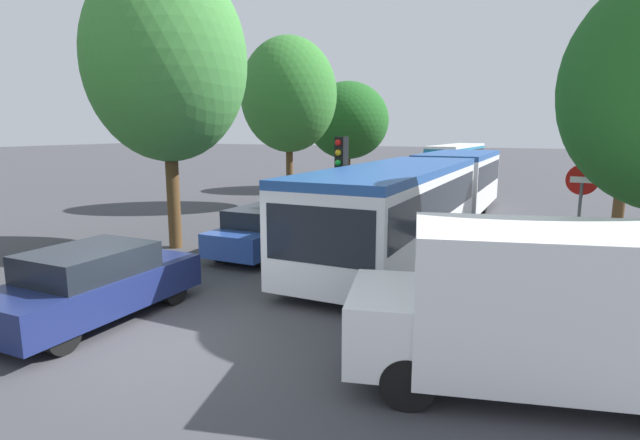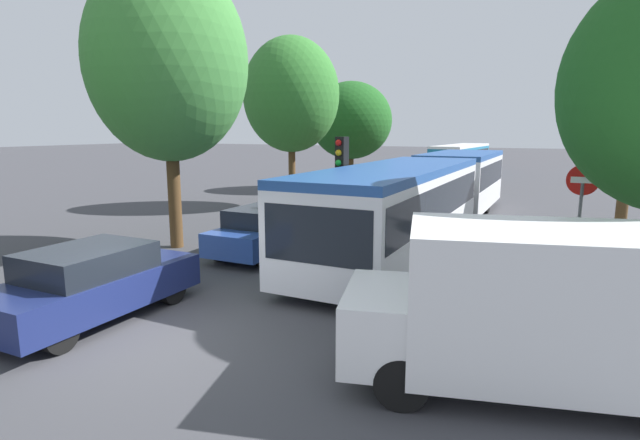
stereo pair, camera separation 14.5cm
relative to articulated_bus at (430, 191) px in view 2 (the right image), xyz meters
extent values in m
plane|color=#3D3D42|center=(-1.91, -10.93, -1.50)|extent=(200.00, 200.00, 0.00)
cube|color=silver|center=(-0.04, -3.79, -0.16)|extent=(2.74, 9.83, 2.11)
cube|color=black|center=(-0.04, -3.79, 0.22)|extent=(2.75, 9.43, 0.93)
cube|color=#234C93|center=(-0.04, -3.79, 1.00)|extent=(2.74, 9.83, 0.21)
cube|color=silver|center=(0.06, 5.49, -0.16)|extent=(2.70, 6.73, 2.11)
cube|color=black|center=(0.06, 5.49, 0.22)|extent=(2.72, 6.46, 0.93)
cube|color=#234C93|center=(0.06, 5.49, 1.00)|extent=(2.70, 6.73, 0.21)
cylinder|color=black|center=(0.02, 1.62, -0.16)|extent=(1.96, 1.05, 1.95)
cube|color=black|center=(-0.10, -8.65, 0.09)|extent=(2.32, 0.13, 1.13)
cylinder|color=black|center=(1.03, -6.94, -0.99)|extent=(0.32, 1.03, 1.03)
cylinder|color=black|center=(-1.18, -6.91, -0.99)|extent=(0.32, 1.03, 1.03)
cylinder|color=black|center=(1.10, -0.67, -0.99)|extent=(0.32, 1.03, 1.03)
cylinder|color=black|center=(-1.11, -0.64, -0.99)|extent=(0.32, 1.03, 1.03)
cylinder|color=black|center=(1.16, 5.48, -0.99)|extent=(0.32, 1.03, 1.03)
cylinder|color=black|center=(-1.04, 5.50, -0.99)|extent=(0.32, 1.03, 1.03)
cube|color=teal|center=(-3.61, 25.82, -0.29)|extent=(3.05, 11.06, 1.90)
cube|color=black|center=(-3.61, 25.82, 0.05)|extent=(3.04, 10.51, 0.80)
cube|color=silver|center=(-3.61, 25.82, 0.76)|extent=(3.05, 11.06, 0.19)
cylinder|color=black|center=(-4.42, 29.49, -1.03)|extent=(0.34, 0.97, 0.95)
cylinder|color=black|center=(-2.39, 29.37, -1.03)|extent=(0.34, 0.97, 0.95)
cylinder|color=black|center=(-4.82, 22.61, -1.03)|extent=(0.34, 0.97, 0.95)
cylinder|color=black|center=(-2.78, 22.49, -1.03)|extent=(0.34, 0.97, 0.95)
cube|color=navy|center=(-3.84, -10.71, -0.92)|extent=(1.76, 4.10, 0.66)
cube|color=black|center=(-3.85, -10.81, -0.33)|extent=(1.61, 2.15, 0.51)
cylinder|color=black|center=(-4.57, -9.40, -1.19)|extent=(0.22, 0.63, 0.62)
cylinder|color=black|center=(-3.11, -9.40, -1.19)|extent=(0.22, 0.63, 0.62)
cylinder|color=black|center=(-4.58, -12.02, -1.19)|extent=(0.22, 0.63, 0.62)
cylinder|color=black|center=(-3.12, -12.02, -1.19)|extent=(0.22, 0.63, 0.62)
cube|color=#284799|center=(-3.57, -4.91, -0.93)|extent=(1.72, 4.02, 0.65)
cube|color=black|center=(-3.57, -5.01, -0.36)|extent=(1.58, 2.11, 0.50)
cylinder|color=black|center=(-4.28, -3.63, -1.20)|extent=(0.21, 0.61, 0.61)
cylinder|color=black|center=(-2.85, -3.63, -1.20)|extent=(0.21, 0.61, 0.61)
cylinder|color=black|center=(-4.29, -6.19, -1.20)|extent=(0.21, 0.61, 0.61)
cylinder|color=black|center=(-2.87, -6.20, -1.20)|extent=(0.21, 0.61, 0.61)
cube|color=tan|center=(-3.71, 0.88, -0.92)|extent=(1.75, 4.09, 0.66)
cube|color=black|center=(-3.71, 0.78, -0.34)|extent=(1.60, 2.15, 0.51)
cylinder|color=black|center=(-4.43, 2.18, -1.19)|extent=(0.22, 0.62, 0.62)
cylinder|color=black|center=(-2.98, 2.18, -1.19)|extent=(0.22, 0.62, 0.62)
cylinder|color=black|center=(-4.45, -0.43, -1.19)|extent=(0.22, 0.62, 0.62)
cylinder|color=black|center=(-2.99, -0.43, -1.19)|extent=(0.22, 0.62, 0.62)
cube|color=#B21E19|center=(-3.61, 6.72, -0.89)|extent=(1.86, 4.34, 0.70)
cube|color=black|center=(-3.61, 6.62, -0.27)|extent=(1.70, 2.28, 0.54)
cylinder|color=black|center=(-4.37, 8.11, -1.17)|extent=(0.23, 0.66, 0.66)
cylinder|color=black|center=(-2.83, 8.10, -1.17)|extent=(0.23, 0.66, 0.66)
cylinder|color=black|center=(-4.39, 5.34, -1.17)|extent=(0.23, 0.66, 0.66)
cylinder|color=black|center=(-2.85, 5.33, -1.17)|extent=(0.23, 0.66, 0.66)
cube|color=white|center=(-3.37, 12.69, -0.89)|extent=(1.85, 4.30, 0.69)
cube|color=black|center=(-3.38, 12.59, -0.28)|extent=(1.69, 2.26, 0.53)
cylinder|color=black|center=(-4.13, 14.07, -1.18)|extent=(0.23, 0.66, 0.65)
cylinder|color=black|center=(-2.60, 14.06, -1.18)|extent=(0.23, 0.66, 0.65)
cylinder|color=black|center=(-4.15, 11.33, -1.18)|extent=(0.23, 0.66, 0.65)
cylinder|color=black|center=(-2.62, 11.32, -1.18)|extent=(0.23, 0.66, 0.65)
cube|color=white|center=(4.21, -9.88, -0.19)|extent=(4.47, 2.95, 2.00)
cube|color=white|center=(1.78, -10.50, -0.66)|extent=(1.34, 2.06, 1.00)
cylinder|color=black|center=(2.38, -11.21, -1.14)|extent=(0.76, 0.41, 0.72)
cylinder|color=black|center=(1.96, -9.59, -1.14)|extent=(0.76, 0.41, 0.72)
cylinder|color=black|center=(5.16, -8.77, -1.14)|extent=(0.76, 0.41, 0.72)
cylinder|color=#56595E|center=(-1.61, -3.96, 0.20)|extent=(0.12, 0.12, 3.40)
cube|color=black|center=(-1.61, -3.96, 1.45)|extent=(0.37, 0.32, 0.90)
sphere|color=red|center=(-1.65, -4.10, 1.73)|extent=(0.18, 0.18, 0.18)
sphere|color=#EAAD14|center=(-1.65, -4.10, 1.45)|extent=(0.18, 0.18, 0.18)
sphere|color=green|center=(-1.65, -4.10, 1.17)|extent=(0.18, 0.18, 0.18)
cylinder|color=#56595E|center=(4.49, -4.31, -0.30)|extent=(0.08, 0.08, 2.40)
cylinder|color=red|center=(4.49, -4.31, 0.97)|extent=(0.70, 0.03, 0.70)
cube|color=white|center=(4.49, -4.33, 0.97)|extent=(0.50, 0.04, 0.14)
cylinder|color=#51381E|center=(-6.55, -5.39, 0.19)|extent=(0.39, 0.39, 3.38)
ellipsoid|color=#3D7F38|center=(-6.55, -5.39, 4.07)|extent=(4.68, 4.68, 5.84)
cylinder|color=#51381E|center=(-7.45, 3.64, 0.10)|extent=(0.33, 0.33, 3.21)
ellipsoid|color=#33752D|center=(-7.45, 3.64, 3.67)|extent=(4.44, 4.44, 5.25)
cylinder|color=#51381E|center=(-7.53, 11.13, -0.30)|extent=(0.38, 0.38, 2.41)
ellipsoid|color=#1E561E|center=(-7.53, 11.13, 2.63)|extent=(4.89, 4.89, 4.59)
ellipsoid|color=#33752D|center=(-7.44, 11.27, 1.94)|extent=(2.93, 2.93, 2.52)
cylinder|color=#51381E|center=(6.05, 3.08, -0.15)|extent=(0.39, 0.39, 2.70)
ellipsoid|color=#33752D|center=(6.05, 3.08, 2.51)|extent=(3.26, 3.26, 3.50)
camera|label=1|loc=(3.90, -17.12, 2.09)|focal=28.00mm
camera|label=2|loc=(4.03, -17.06, 2.09)|focal=28.00mm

